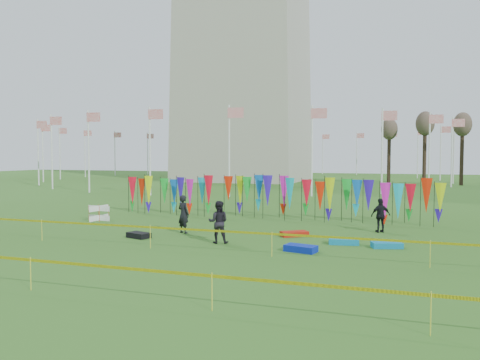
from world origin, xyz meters
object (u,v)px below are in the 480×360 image
(kite_bag_blue, at_px, (301,248))
(kite_bag_teal, at_px, (387,245))
(kite_bag_turquoise, at_px, (344,241))
(kite_bag_black, at_px, (139,235))
(kite_bag_red, at_px, (294,234))
(person_mid, at_px, (218,222))
(person_left, at_px, (183,214))
(person_right, at_px, (381,215))
(box_kite, at_px, (99,213))

(kite_bag_blue, bearing_deg, kite_bag_teal, 30.37)
(kite_bag_turquoise, bearing_deg, kite_bag_black, -171.11)
(kite_bag_red, bearing_deg, kite_bag_teal, -19.88)
(kite_bag_red, relative_size, kite_bag_black, 1.19)
(person_mid, relative_size, kite_bag_teal, 1.52)
(person_left, xyz_separation_m, person_right, (8.69, 3.10, -0.09))
(box_kite, bearing_deg, person_mid, -25.19)
(box_kite, xyz_separation_m, kite_bag_blue, (12.22, -4.70, -0.30))
(person_mid, xyz_separation_m, kite_bag_turquoise, (4.92, 1.40, -0.76))
(person_mid, xyz_separation_m, kite_bag_black, (-3.77, 0.04, -0.76))
(person_mid, bearing_deg, kite_bag_blue, 155.75)
(kite_bag_blue, xyz_separation_m, kite_bag_black, (-7.32, 0.66, -0.01))
(kite_bag_red, bearing_deg, box_kite, 172.57)
(person_left, xyz_separation_m, kite_bag_black, (-1.32, -1.77, -0.77))
(kite_bag_red, height_order, kite_bag_black, kite_bag_black)
(kite_bag_turquoise, bearing_deg, kite_bag_blue, -124.07)
(kite_bag_blue, bearing_deg, box_kite, 158.98)
(person_mid, relative_size, kite_bag_turquoise, 1.48)
(person_left, relative_size, kite_bag_teal, 1.54)
(person_mid, height_order, person_right, person_mid)
(box_kite, xyz_separation_m, person_left, (6.23, -2.26, 0.46))
(person_right, distance_m, kite_bag_black, 11.16)
(person_left, xyz_separation_m, kite_bag_teal, (9.05, -0.65, -0.78))
(box_kite, relative_size, kite_bag_teal, 0.74)
(person_right, distance_m, kite_bag_red, 4.35)
(kite_bag_blue, bearing_deg, person_left, 157.90)
(person_mid, xyz_separation_m, kite_bag_red, (2.62, 2.61, -0.76))
(person_right, relative_size, kite_bag_red, 1.33)
(person_left, bearing_deg, kite_bag_red, -148.35)
(box_kite, distance_m, kite_bag_turquoise, 13.85)
(kite_bag_turquoise, xyz_separation_m, kite_bag_teal, (1.68, -0.23, -0.01))
(kite_bag_blue, relative_size, kite_bag_black, 1.15)
(box_kite, distance_m, person_right, 14.94)
(box_kite, xyz_separation_m, kite_bag_black, (4.90, -4.03, -0.31))
(box_kite, distance_m, kite_bag_blue, 13.10)
(kite_bag_red, xyz_separation_m, kite_bag_black, (-6.39, -2.56, 0.01))
(box_kite, xyz_separation_m, kite_bag_turquoise, (13.59, -2.68, -0.31))
(person_right, bearing_deg, box_kite, -23.23)
(person_mid, height_order, kite_bag_black, person_mid)
(kite_bag_red, bearing_deg, kite_bag_turquoise, -27.67)
(person_right, bearing_deg, person_left, -6.81)
(box_kite, bearing_deg, kite_bag_turquoise, -11.14)
(box_kite, bearing_deg, kite_bag_blue, -21.02)
(kite_bag_turquoise, bearing_deg, box_kite, 168.86)
(person_left, height_order, person_right, person_left)
(box_kite, height_order, person_right, person_right)
(kite_bag_teal, bearing_deg, person_right, 95.43)
(kite_bag_red, height_order, kite_bag_teal, same)
(person_left, bearing_deg, kite_bag_teal, -161.30)
(person_mid, xyz_separation_m, kite_bag_teal, (6.60, 1.17, -0.76))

